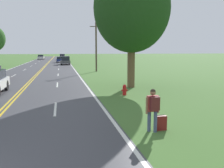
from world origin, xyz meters
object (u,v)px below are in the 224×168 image
tree_mid_treeline (132,9)px  car_dark_grey_van_mid_far (65,60)px  car_silver_sedan_horizon (41,57)px  hitchhiker_person (153,106)px  car_dark_blue_hatchback_receding (60,59)px  suitcase (161,123)px  car_maroon_van_distant (62,57)px  fire_hydrant (125,90)px

tree_mid_treeline → car_dark_grey_van_mid_far: 34.35m
tree_mid_treeline → car_silver_sedan_horizon: tree_mid_treeline is taller
hitchhiker_person → car_silver_sedan_horizon: (-9.72, 75.24, -0.19)m
car_dark_blue_hatchback_receding → car_dark_grey_van_mid_far: bearing=5.4°
hitchhiker_person → suitcase: (0.38, 0.10, -0.73)m
tree_mid_treeline → car_dark_blue_hatchback_receding: size_ratio=2.69×
car_dark_blue_hatchback_receding → car_silver_sedan_horizon: car_silver_sedan_horizon is taller
car_silver_sedan_horizon → car_dark_blue_hatchback_receding: bearing=-162.2°
car_dark_grey_van_mid_far → tree_mid_treeline: bearing=6.4°
car_maroon_van_distant → car_dark_grey_van_mid_far: bearing=2.7°
hitchhiker_person → suitcase: bearing=-79.7°
suitcase → fire_hydrant: (0.55, 7.34, 0.09)m
car_dark_blue_hatchback_receding → car_silver_sedan_horizon: 22.96m
car_maroon_van_distant → car_silver_sedan_horizon: car_maroon_van_distant is taller
car_dark_grey_van_mid_far → car_dark_blue_hatchback_receding: (-1.11, 8.78, -0.14)m
suitcase → fire_hydrant: 7.36m
car_dark_grey_van_mid_far → car_dark_blue_hatchback_receding: 8.85m
fire_hydrant → car_maroon_van_distant: 62.60m
tree_mid_treeline → car_silver_sedan_horizon: size_ratio=2.22×
car_dark_grey_van_mid_far → fire_hydrant: bearing=3.5°
suitcase → hitchhiker_person: bearing=100.3°
suitcase → car_dark_grey_van_mid_far: (-2.70, 44.27, 0.66)m
tree_mid_treeline → car_maroon_van_distant: size_ratio=2.06×
hitchhiker_person → car_silver_sedan_horizon: bearing=2.4°
hitchhiker_person → car_dark_blue_hatchback_receding: (-3.44, 53.15, -0.20)m
car_dark_grey_van_mid_far → car_dark_blue_hatchback_receding: car_dark_grey_van_mid_far is taller
car_dark_grey_van_mid_far → car_maroon_van_distant: bearing=179.3°
car_maroon_van_distant → car_silver_sedan_horizon: bearing=-125.2°
hitchhiker_person → car_dark_grey_van_mid_far: size_ratio=0.38×
hitchhiker_person → car_dark_blue_hatchback_receding: hitchhiker_person is taller
car_maroon_van_distant → car_silver_sedan_horizon: 8.80m
tree_mid_treeline → car_dark_grey_van_mid_far: (-4.72, 33.58, -5.44)m
suitcase → car_dark_grey_van_mid_far: car_dark_grey_van_mid_far is taller
suitcase → car_dark_grey_van_mid_far: size_ratio=0.14×
car_dark_grey_van_mid_far → car_silver_sedan_horizon: 31.74m
hitchhiker_person → car_maroon_van_distant: bearing=-2.8°
hitchhiker_person → tree_mid_treeline: size_ratio=0.17×
car_dark_blue_hatchback_receding → car_silver_sedan_horizon: size_ratio=0.83×
hitchhiker_person → car_maroon_van_distant: 69.99m
hitchhiker_person → fire_hydrant: size_ratio=2.24×
hitchhiker_person → car_maroon_van_distant: car_maroon_van_distant is taller
fire_hydrant → car_silver_sedan_horizon: (-10.65, 67.79, 0.44)m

